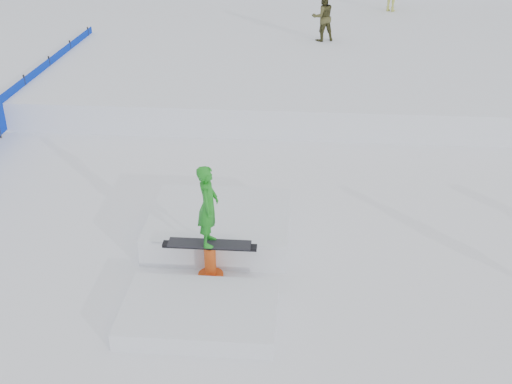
{
  "coord_description": "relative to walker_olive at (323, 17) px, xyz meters",
  "views": [
    {
      "loc": [
        1.31,
        -8.19,
        6.43
      ],
      "look_at": [
        0.5,
        2.0,
        1.1
      ],
      "focal_mm": 45.0,
      "sensor_mm": 36.0,
      "label": 1
    }
  ],
  "objects": [
    {
      "name": "ground",
      "position": [
        -1.83,
        -14.13,
        -1.62
      ],
      "size": [
        120.0,
        120.0,
        0.0
      ],
      "primitive_type": "plane",
      "color": "white"
    },
    {
      "name": "snow_midrise",
      "position": [
        -1.83,
        1.87,
        -1.22
      ],
      "size": [
        50.0,
        18.0,
        0.8
      ],
      "primitive_type": "cube",
      "color": "white",
      "rests_on": "ground"
    },
    {
      "name": "walker_olive",
      "position": [
        0.0,
        0.0,
        0.0
      ],
      "size": [
        0.96,
        0.86,
        1.63
      ],
      "primitive_type": "imported",
      "rotation": [
        0.0,
        0.0,
        3.5
      ],
      "color": "#42401F",
      "rests_on": "snow_midrise"
    },
    {
      "name": "jib_rail_feature",
      "position": [
        -2.03,
        -12.68,
        -1.31
      ],
      "size": [
        2.6,
        4.4,
        2.11
      ],
      "color": "white",
      "rests_on": "ground"
    }
  ]
}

